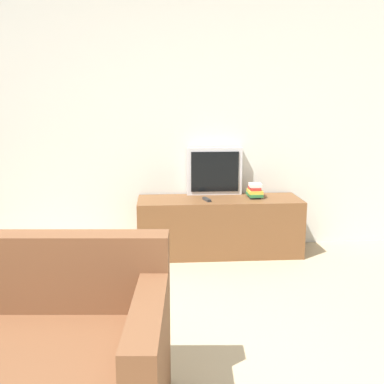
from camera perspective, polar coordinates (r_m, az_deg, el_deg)
wall_back at (r=4.71m, az=-7.53°, el=8.45°), size 9.00×0.06×2.60m
tv_stand at (r=4.60m, az=3.46°, el=-4.35°), size 1.64×0.52×0.57m
television at (r=4.69m, az=2.86°, el=2.66°), size 0.57×0.09×0.50m
book_stack at (r=4.61m, az=7.96°, el=0.12°), size 0.15×0.22×0.14m
remote_on_stand at (r=4.43m, az=1.87°, el=-0.95°), size 0.08×0.16×0.02m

